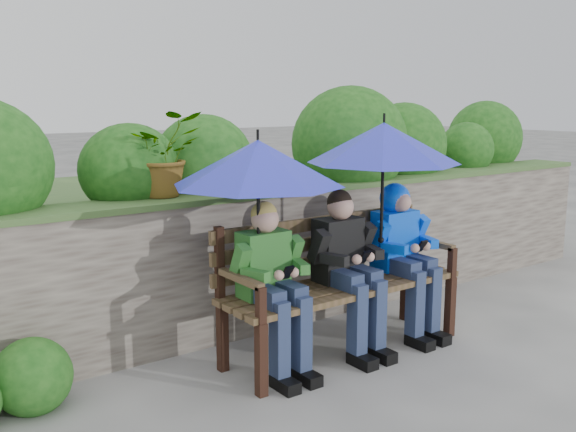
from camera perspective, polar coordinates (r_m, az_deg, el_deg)
ground at (r=4.27m, az=0.81°, el=-12.85°), size 60.00×60.00×0.00m
garden_backdrop at (r=5.36m, az=-9.79°, el=-0.96°), size 8.00×2.83×1.83m
park_bench at (r=4.33m, az=4.37°, el=-5.19°), size 1.74×0.51×0.92m
boy_left at (r=3.91m, az=-1.42°, el=-5.55°), size 0.46×0.53×1.07m
boy_middle at (r=4.26m, az=5.29°, el=-4.12°), size 0.47×0.55×1.10m
boy_right at (r=4.62m, az=10.19°, el=-2.59°), size 0.47×0.57×1.09m
umbrella_left at (r=3.79m, az=-2.69°, el=4.73°), size 1.04×1.04×0.81m
umbrella_right at (r=4.33m, az=8.49°, el=6.43°), size 1.03×1.03×0.88m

